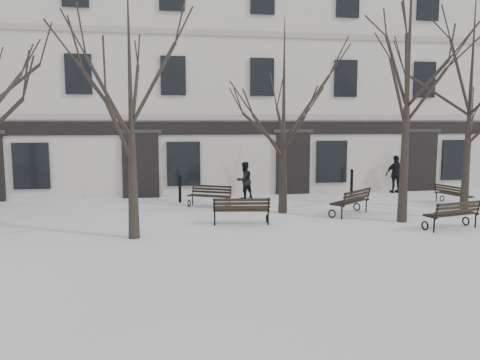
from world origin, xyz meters
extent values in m
plane|color=white|center=(0.00, 0.00, 0.00)|extent=(100.00, 100.00, 0.00)
cube|color=beige|center=(0.00, 13.00, 5.50)|extent=(40.00, 10.00, 11.00)
cube|color=#A09A92|center=(0.00, 7.97, 3.60)|extent=(40.00, 0.12, 0.25)
cube|color=#A09A92|center=(0.00, 7.97, 7.30)|extent=(40.00, 0.12, 0.25)
cube|color=black|center=(0.00, 7.96, 3.10)|extent=(40.00, 0.10, 0.60)
cube|color=black|center=(-8.10, 7.95, 1.50)|extent=(1.50, 0.14, 2.00)
cube|color=black|center=(-3.50, 7.94, 1.45)|extent=(1.60, 0.22, 2.90)
cube|color=#2D2B28|center=(-3.50, 7.90, 2.95)|extent=(1.90, 0.08, 0.18)
cube|color=black|center=(-1.60, 7.95, 1.50)|extent=(1.50, 0.14, 2.00)
cube|color=black|center=(3.50, 7.94, 1.45)|extent=(1.60, 0.22, 2.90)
cube|color=#2D2B28|center=(3.50, 7.90, 2.95)|extent=(1.90, 0.08, 0.18)
cube|color=black|center=(5.40, 7.95, 1.50)|extent=(1.50, 0.14, 2.00)
cube|color=black|center=(10.00, 7.94, 1.45)|extent=(1.60, 0.22, 2.90)
cube|color=#2D2B28|center=(10.00, 7.90, 2.95)|extent=(1.90, 0.08, 0.18)
cube|color=black|center=(11.90, 7.95, 1.50)|extent=(1.50, 0.14, 2.00)
cube|color=black|center=(-6.00, 7.95, 5.40)|extent=(1.10, 0.14, 1.70)
cube|color=black|center=(-2.00, 7.95, 5.40)|extent=(1.10, 0.14, 1.70)
cube|color=black|center=(2.00, 7.95, 5.40)|extent=(1.10, 0.14, 1.70)
cube|color=black|center=(6.00, 7.95, 5.40)|extent=(1.10, 0.14, 1.70)
cube|color=black|center=(10.00, 7.95, 5.40)|extent=(1.10, 0.14, 1.70)
cube|color=black|center=(10.00, 7.95, 9.00)|extent=(1.10, 0.14, 1.70)
cone|color=black|center=(-3.39, 0.44, 1.51)|extent=(0.34, 0.34, 3.01)
cone|color=black|center=(5.45, 1.27, 1.93)|extent=(0.34, 0.34, 3.85)
cone|color=black|center=(1.86, 3.50, 1.49)|extent=(0.34, 0.34, 2.97)
cone|color=black|center=(9.04, 3.08, 1.69)|extent=(0.34, 0.34, 3.39)
torus|color=black|center=(0.89, 1.84, 0.14)|extent=(0.09, 0.30, 0.30)
cylinder|color=black|center=(0.85, 1.47, 0.23)|extent=(0.05, 0.05, 0.46)
cube|color=black|center=(0.87, 1.65, 0.46)|extent=(0.12, 0.57, 0.05)
torus|color=black|center=(-0.85, 2.05, 0.14)|extent=(0.09, 0.30, 0.30)
cylinder|color=black|center=(-0.89, 1.68, 0.23)|extent=(0.05, 0.05, 0.46)
cube|color=black|center=(-0.87, 1.86, 0.46)|extent=(0.12, 0.57, 0.05)
cube|color=black|center=(0.02, 1.98, 0.48)|extent=(1.85, 0.31, 0.04)
cube|color=black|center=(0.01, 1.84, 0.48)|extent=(1.85, 0.31, 0.04)
cube|color=black|center=(-0.01, 1.70, 0.48)|extent=(1.85, 0.31, 0.04)
cube|color=black|center=(-0.03, 1.55, 0.48)|extent=(1.85, 0.31, 0.04)
cube|color=black|center=(-0.03, 1.51, 0.62)|extent=(1.85, 0.26, 0.09)
cube|color=black|center=(-0.03, 1.49, 0.74)|extent=(1.85, 0.26, 0.09)
cube|color=black|center=(-0.04, 1.47, 0.87)|extent=(1.85, 0.26, 0.09)
cylinder|color=black|center=(0.84, 1.39, 0.67)|extent=(0.06, 0.15, 0.51)
cylinder|color=black|center=(-0.90, 1.60, 0.67)|extent=(0.06, 0.15, 0.51)
torus|color=black|center=(7.22, 0.38, 0.14)|extent=(0.12, 0.30, 0.30)
cylinder|color=black|center=(7.31, 0.02, 0.23)|extent=(0.05, 0.05, 0.46)
cube|color=black|center=(7.27, 0.20, 0.46)|extent=(0.18, 0.56, 0.05)
torus|color=black|center=(5.53, -0.02, 0.14)|extent=(0.12, 0.30, 0.30)
cylinder|color=black|center=(5.62, -0.38, 0.23)|extent=(0.05, 0.05, 0.46)
cube|color=black|center=(5.57, -0.20, 0.46)|extent=(0.18, 0.56, 0.05)
cube|color=black|center=(6.37, 0.22, 0.48)|extent=(1.81, 0.52, 0.04)
cube|color=black|center=(6.40, 0.08, 0.48)|extent=(1.81, 0.52, 0.04)
cube|color=black|center=(6.43, -0.06, 0.48)|extent=(1.81, 0.52, 0.04)
cube|color=black|center=(6.47, -0.20, 0.48)|extent=(1.81, 0.52, 0.04)
cube|color=black|center=(6.48, -0.24, 0.61)|extent=(1.80, 0.46, 0.09)
cube|color=black|center=(6.48, -0.26, 0.74)|extent=(1.80, 0.46, 0.09)
cube|color=black|center=(6.49, -0.28, 0.86)|extent=(1.80, 0.46, 0.09)
cylinder|color=black|center=(7.33, -0.06, 0.67)|extent=(0.07, 0.15, 0.51)
cylinder|color=black|center=(5.63, -0.46, 0.67)|extent=(0.07, 0.15, 0.51)
torus|color=black|center=(-1.52, 5.37, 0.13)|extent=(0.17, 0.27, 0.28)
cylinder|color=black|center=(-1.36, 5.68, 0.21)|extent=(0.05, 0.05, 0.43)
cube|color=black|center=(-1.44, 5.53, 0.43)|extent=(0.29, 0.48, 0.05)
torus|color=black|center=(-0.09, 4.62, 0.13)|extent=(0.17, 0.27, 0.28)
cylinder|color=black|center=(0.07, 4.92, 0.21)|extent=(0.05, 0.05, 0.43)
cube|color=black|center=(-0.01, 4.77, 0.43)|extent=(0.29, 0.48, 0.05)
cube|color=black|center=(-0.82, 4.96, 0.45)|extent=(1.55, 0.88, 0.03)
cube|color=black|center=(-0.76, 5.08, 0.45)|extent=(1.55, 0.88, 0.03)
cube|color=black|center=(-0.70, 5.20, 0.45)|extent=(1.55, 0.88, 0.03)
cube|color=black|center=(-0.63, 5.32, 0.45)|extent=(1.55, 0.88, 0.03)
cube|color=black|center=(-0.62, 5.35, 0.57)|extent=(1.53, 0.83, 0.09)
cube|color=black|center=(-0.61, 5.37, 0.68)|extent=(1.53, 0.83, 0.09)
cube|color=black|center=(-0.60, 5.39, 0.80)|extent=(1.53, 0.83, 0.09)
cylinder|color=black|center=(-1.32, 5.74, 0.62)|extent=(0.10, 0.14, 0.47)
cylinder|color=black|center=(0.11, 4.99, 0.62)|extent=(0.10, 0.14, 0.47)
torus|color=black|center=(4.76, 3.40, 0.15)|extent=(0.24, 0.28, 0.31)
cylinder|color=black|center=(5.00, 3.10, 0.24)|extent=(0.05, 0.05, 0.48)
cube|color=black|center=(4.88, 3.25, 0.48)|extent=(0.41, 0.49, 0.05)
torus|color=black|center=(3.34, 2.27, 0.15)|extent=(0.24, 0.28, 0.31)
cylinder|color=black|center=(3.58, 1.97, 0.24)|extent=(0.05, 0.05, 0.48)
cube|color=black|center=(3.46, 2.12, 0.48)|extent=(0.41, 0.49, 0.05)
cube|color=black|center=(4.02, 2.87, 0.50)|extent=(1.56, 1.28, 0.04)
cube|color=black|center=(4.12, 2.75, 0.50)|extent=(1.56, 1.28, 0.04)
cube|color=black|center=(4.21, 2.63, 0.50)|extent=(1.56, 1.28, 0.04)
cube|color=black|center=(4.30, 2.52, 0.50)|extent=(1.56, 1.28, 0.04)
cube|color=black|center=(4.33, 2.48, 0.64)|extent=(1.52, 1.23, 0.10)
cube|color=black|center=(4.34, 2.47, 0.77)|extent=(1.52, 1.23, 0.10)
cube|color=black|center=(4.36, 2.45, 0.90)|extent=(1.52, 1.23, 0.10)
cylinder|color=black|center=(5.05, 3.03, 0.69)|extent=(0.13, 0.15, 0.53)
cylinder|color=black|center=(3.63, 1.90, 0.69)|extent=(0.13, 0.15, 0.53)
torus|color=black|center=(9.57, 3.35, 0.13)|extent=(0.26, 0.10, 0.26)
cylinder|color=black|center=(9.25, 3.28, 0.20)|extent=(0.04, 0.04, 0.40)
cube|color=black|center=(9.41, 3.31, 0.40)|extent=(0.49, 0.15, 0.04)
torus|color=black|center=(9.24, 4.84, 0.13)|extent=(0.26, 0.10, 0.26)
cylinder|color=black|center=(8.92, 4.77, 0.20)|extent=(0.04, 0.04, 0.40)
cube|color=black|center=(9.08, 4.80, 0.40)|extent=(0.49, 0.15, 0.04)
cube|color=black|center=(9.44, 4.10, 0.42)|extent=(0.43, 1.60, 0.03)
cube|color=black|center=(9.32, 4.07, 0.42)|extent=(0.43, 1.60, 0.03)
cube|color=black|center=(9.19, 4.04, 0.42)|extent=(0.43, 1.60, 0.03)
cube|color=black|center=(9.07, 4.02, 0.42)|extent=(0.43, 1.60, 0.03)
cube|color=black|center=(9.04, 4.01, 0.54)|extent=(0.38, 1.59, 0.08)
cube|color=black|center=(9.02, 4.00, 0.65)|extent=(0.38, 1.59, 0.08)
cube|color=black|center=(9.00, 4.00, 0.75)|extent=(0.38, 1.59, 0.08)
cylinder|color=black|center=(9.18, 3.26, 0.58)|extent=(0.13, 0.06, 0.45)
cylinder|color=black|center=(8.85, 4.75, 0.58)|extent=(0.13, 0.06, 0.45)
cylinder|color=black|center=(-1.84, 6.39, 0.54)|extent=(0.13, 0.13, 1.07)
sphere|color=black|center=(-1.84, 6.39, 1.09)|extent=(0.15, 0.15, 0.15)
cylinder|color=black|center=(6.17, 7.29, 0.55)|extent=(0.13, 0.13, 1.10)
sphere|color=black|center=(6.17, 7.29, 1.12)|extent=(0.15, 0.15, 0.15)
imported|color=black|center=(1.02, 6.98, 0.00)|extent=(0.99, 0.91, 1.63)
imported|color=black|center=(8.46, 7.43, 0.00)|extent=(1.06, 0.45, 1.80)
camera|label=1|loc=(-2.53, -13.21, 3.34)|focal=35.00mm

